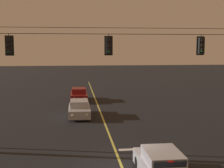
% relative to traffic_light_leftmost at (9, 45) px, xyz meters
% --- Properties ---
extents(ground_plane, '(180.00, 180.00, 0.00)m').
position_rel_traffic_light_leftmost_xyz_m(ground_plane, '(5.86, -3.25, -6.00)').
color(ground_plane, black).
extents(lane_centre_stripe, '(0.14, 60.00, 0.01)m').
position_rel_traffic_light_leftmost_xyz_m(lane_centre_stripe, '(5.86, 6.02, -5.99)').
color(lane_centre_stripe, '#D1C64C').
rests_on(lane_centre_stripe, ground).
extents(stop_bar_paint, '(3.40, 0.36, 0.01)m').
position_rel_traffic_light_leftmost_xyz_m(stop_bar_paint, '(7.76, -0.58, -5.99)').
color(stop_bar_paint, silver).
rests_on(stop_bar_paint, ground).
extents(signal_span_assembly, '(17.59, 0.32, 8.05)m').
position_rel_traffic_light_leftmost_xyz_m(signal_span_assembly, '(5.86, 0.02, -1.82)').
color(signal_span_assembly, '#2D2116').
rests_on(signal_span_assembly, ground).
extents(traffic_light_leftmost, '(0.48, 0.41, 1.22)m').
position_rel_traffic_light_leftmost_xyz_m(traffic_light_leftmost, '(0.00, 0.00, 0.00)').
color(traffic_light_leftmost, black).
extents(traffic_light_left_inner, '(0.48, 0.41, 1.22)m').
position_rel_traffic_light_leftmost_xyz_m(traffic_light_left_inner, '(5.55, 0.00, 0.00)').
color(traffic_light_left_inner, black).
extents(traffic_light_centre, '(0.48, 0.41, 1.22)m').
position_rel_traffic_light_leftmost_xyz_m(traffic_light_centre, '(11.08, 0.00, 0.00)').
color(traffic_light_centre, black).
extents(car_waiting_near_lane, '(1.80, 4.33, 1.39)m').
position_rel_traffic_light_leftmost_xyz_m(car_waiting_near_lane, '(7.38, -4.96, -5.35)').
color(car_waiting_near_lane, '#A5A5AD').
rests_on(car_waiting_near_lane, ground).
extents(car_oncoming_lead, '(1.80, 4.42, 1.39)m').
position_rel_traffic_light_leftmost_xyz_m(car_oncoming_lead, '(3.91, 8.65, -5.35)').
color(car_oncoming_lead, '#A5A5AD').
rests_on(car_oncoming_lead, ground).
extents(car_oncoming_trailing, '(1.80, 4.42, 1.39)m').
position_rel_traffic_light_leftmost_xyz_m(car_oncoming_trailing, '(3.98, 16.82, -5.35)').
color(car_oncoming_trailing, maroon).
rests_on(car_oncoming_trailing, ground).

